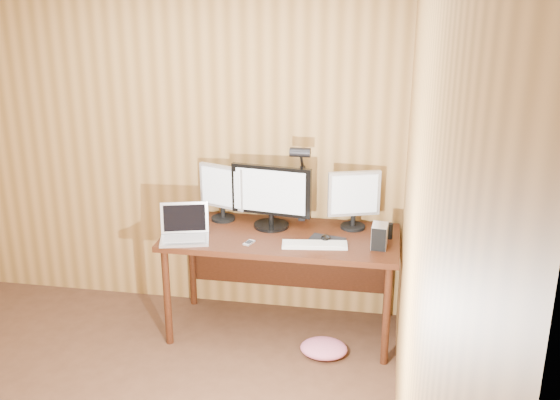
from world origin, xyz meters
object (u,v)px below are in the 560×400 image
(monitor_left, at_px, (222,191))
(hard_drive, at_px, (379,236))
(laptop, at_px, (185,230))
(mouse, at_px, (326,238))
(monitor_right, at_px, (354,198))
(desk, at_px, (283,247))
(phone, at_px, (249,243))
(keyboard, at_px, (315,245))
(speaker, at_px, (389,231))
(monitor_center, at_px, (271,196))
(desk_lamp, at_px, (301,173))

(monitor_left, height_order, hard_drive, monitor_left)
(laptop, xyz_separation_m, mouse, (0.94, 0.12, -0.03))
(monitor_right, bearing_deg, desk, 177.96)
(mouse, height_order, phone, mouse)
(monitor_left, distance_m, keyboard, 0.83)
(monitor_left, xyz_separation_m, keyboard, (0.71, -0.36, -0.21))
(monitor_right, xyz_separation_m, speaker, (0.25, -0.15, -0.17))
(monitor_left, height_order, phone, monitor_left)
(monitor_center, height_order, monitor_right, monitor_center)
(mouse, relative_size, hard_drive, 0.68)
(desk, height_order, desk_lamp, desk_lamp)
(keyboard, height_order, hard_drive, hard_drive)
(desk, height_order, hard_drive, hard_drive)
(desk, bearing_deg, hard_drive, -14.60)
(laptop, height_order, hard_drive, laptop)
(monitor_left, relative_size, laptop, 1.09)
(desk, bearing_deg, keyboard, -42.19)
(speaker, bearing_deg, laptop, -170.33)
(laptop, distance_m, speaker, 1.38)
(laptop, height_order, speaker, laptop)
(keyboard, height_order, speaker, speaker)
(keyboard, distance_m, desk_lamp, 0.55)
(hard_drive, bearing_deg, keyboard, -169.23)
(keyboard, relative_size, mouse, 4.08)
(hard_drive, xyz_separation_m, speaker, (0.06, 0.16, -0.02))
(monitor_right, relative_size, desk_lamp, 0.67)
(monitor_left, distance_m, mouse, 0.84)
(monitor_left, bearing_deg, desk_lamp, 21.18)
(phone, bearing_deg, hard_drive, 25.16)
(desk, xyz_separation_m, mouse, (0.31, -0.13, 0.14))
(keyboard, bearing_deg, desk, 130.40)
(monitor_right, bearing_deg, laptop, -179.06)
(monitor_left, height_order, mouse, monitor_left)
(keyboard, xyz_separation_m, hard_drive, (0.42, 0.05, 0.07))
(desk, bearing_deg, desk_lamp, 57.63)
(hard_drive, bearing_deg, desk_lamp, 153.17)
(desk, relative_size, monitor_right, 3.86)
(monitor_left, distance_m, desk_lamp, 0.59)
(monitor_center, xyz_separation_m, mouse, (0.41, -0.19, -0.21))
(monitor_center, relative_size, desk_lamp, 0.93)
(hard_drive, bearing_deg, speaker, 72.49)
(monitor_right, distance_m, speaker, 0.34)
(monitor_center, bearing_deg, desk_lamp, 33.51)
(laptop, height_order, phone, laptop)
(mouse, bearing_deg, laptop, -148.68)
(monitor_center, height_order, phone, monitor_center)
(phone, xyz_separation_m, speaker, (0.91, 0.25, 0.05))
(monitor_center, relative_size, laptop, 1.52)
(desk, bearing_deg, mouse, -22.12)
(keyboard, relative_size, speaker, 4.08)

